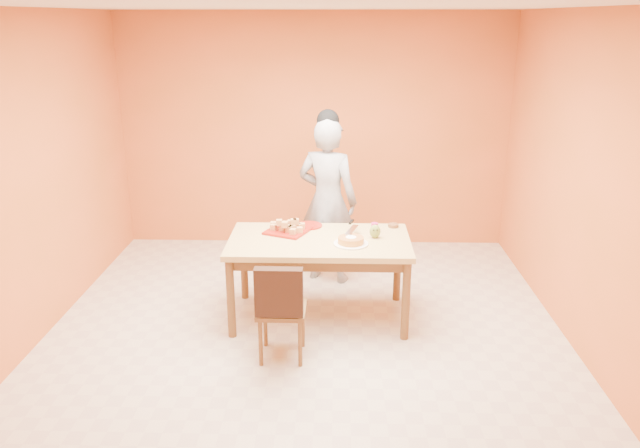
{
  "coord_description": "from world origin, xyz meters",
  "views": [
    {
      "loc": [
        0.27,
        -4.7,
        2.62
      ],
      "look_at": [
        0.13,
        0.3,
        0.96
      ],
      "focal_mm": 35.0,
      "sensor_mm": 36.0,
      "label": 1
    }
  ],
  "objects_px": {
    "person": "(328,201)",
    "sponge_cake": "(351,240)",
    "checker_tin": "(393,226)",
    "dining_table": "(319,249)",
    "red_dinner_plate": "(309,226)",
    "pastry_platter": "(288,231)",
    "egg_ornament": "(375,231)",
    "dining_chair": "(281,308)",
    "magenta_glass": "(375,228)"
  },
  "relations": [
    {
      "from": "dining_chair",
      "to": "checker_tin",
      "type": "xyz_separation_m",
      "value": [
        0.96,
        1.07,
        0.34
      ]
    },
    {
      "from": "checker_tin",
      "to": "egg_ornament",
      "type": "bearing_deg",
      "value": -121.59
    },
    {
      "from": "pastry_platter",
      "to": "checker_tin",
      "type": "distance_m",
      "value": 0.99
    },
    {
      "from": "magenta_glass",
      "to": "dining_table",
      "type": "bearing_deg",
      "value": -158.6
    },
    {
      "from": "pastry_platter",
      "to": "egg_ornament",
      "type": "height_order",
      "value": "egg_ornament"
    },
    {
      "from": "sponge_cake",
      "to": "magenta_glass",
      "type": "xyz_separation_m",
      "value": [
        0.22,
        0.32,
        0.01
      ]
    },
    {
      "from": "checker_tin",
      "to": "magenta_glass",
      "type": "bearing_deg",
      "value": -139.74
    },
    {
      "from": "egg_ornament",
      "to": "checker_tin",
      "type": "distance_m",
      "value": 0.36
    },
    {
      "from": "sponge_cake",
      "to": "magenta_glass",
      "type": "height_order",
      "value": "magenta_glass"
    },
    {
      "from": "checker_tin",
      "to": "pastry_platter",
      "type": "bearing_deg",
      "value": -170.39
    },
    {
      "from": "red_dinner_plate",
      "to": "person",
      "type": "bearing_deg",
      "value": 73.11
    },
    {
      "from": "dining_chair",
      "to": "checker_tin",
      "type": "bearing_deg",
      "value": 48.61
    },
    {
      "from": "dining_table",
      "to": "checker_tin",
      "type": "xyz_separation_m",
      "value": [
        0.68,
        0.35,
        0.11
      ]
    },
    {
      "from": "dining_table",
      "to": "magenta_glass",
      "type": "relative_size",
      "value": 18.04
    },
    {
      "from": "magenta_glass",
      "to": "dining_chair",
      "type": "bearing_deg",
      "value": -130.3
    },
    {
      "from": "person",
      "to": "magenta_glass",
      "type": "distance_m",
      "value": 0.82
    },
    {
      "from": "red_dinner_plate",
      "to": "sponge_cake",
      "type": "height_order",
      "value": "sponge_cake"
    },
    {
      "from": "dining_chair",
      "to": "person",
      "type": "height_order",
      "value": "person"
    },
    {
      "from": "magenta_glass",
      "to": "person",
      "type": "bearing_deg",
      "value": 122.12
    },
    {
      "from": "sponge_cake",
      "to": "magenta_glass",
      "type": "bearing_deg",
      "value": 55.77
    },
    {
      "from": "red_dinner_plate",
      "to": "magenta_glass",
      "type": "relative_size",
      "value": 2.75
    },
    {
      "from": "sponge_cake",
      "to": "magenta_glass",
      "type": "distance_m",
      "value": 0.39
    },
    {
      "from": "pastry_platter",
      "to": "red_dinner_plate",
      "type": "distance_m",
      "value": 0.25
    },
    {
      "from": "dining_table",
      "to": "egg_ornament",
      "type": "height_order",
      "value": "egg_ornament"
    },
    {
      "from": "dining_chair",
      "to": "red_dinner_plate",
      "type": "height_order",
      "value": "dining_chair"
    },
    {
      "from": "egg_ornament",
      "to": "checker_tin",
      "type": "height_order",
      "value": "egg_ornament"
    },
    {
      "from": "red_dinner_plate",
      "to": "egg_ornament",
      "type": "relative_size",
      "value": 2.01
    },
    {
      "from": "magenta_glass",
      "to": "pastry_platter",
      "type": "bearing_deg",
      "value": -179.32
    },
    {
      "from": "pastry_platter",
      "to": "egg_ornament",
      "type": "bearing_deg",
      "value": -10.16
    },
    {
      "from": "checker_tin",
      "to": "dining_table",
      "type": "bearing_deg",
      "value": -152.76
    },
    {
      "from": "dining_chair",
      "to": "sponge_cake",
      "type": "xyz_separation_m",
      "value": [
        0.56,
        0.59,
        0.36
      ]
    },
    {
      "from": "pastry_platter",
      "to": "sponge_cake",
      "type": "xyz_separation_m",
      "value": [
        0.57,
        -0.31,
        0.03
      ]
    },
    {
      "from": "red_dinner_plate",
      "to": "checker_tin",
      "type": "bearing_deg",
      "value": 0.0
    },
    {
      "from": "dining_chair",
      "to": "checker_tin",
      "type": "relative_size",
      "value": 8.61
    },
    {
      "from": "dining_chair",
      "to": "sponge_cake",
      "type": "distance_m",
      "value": 0.89
    },
    {
      "from": "dining_chair",
      "to": "person",
      "type": "relative_size",
      "value": 0.5
    },
    {
      "from": "dining_table",
      "to": "red_dinner_plate",
      "type": "distance_m",
      "value": 0.38
    },
    {
      "from": "pastry_platter",
      "to": "red_dinner_plate",
      "type": "relative_size",
      "value": 1.43
    },
    {
      "from": "dining_table",
      "to": "pastry_platter",
      "type": "height_order",
      "value": "pastry_platter"
    },
    {
      "from": "dining_chair",
      "to": "egg_ornament",
      "type": "height_order",
      "value": "egg_ornament"
    },
    {
      "from": "dining_table",
      "to": "person",
      "type": "bearing_deg",
      "value": 86.22
    },
    {
      "from": "person",
      "to": "sponge_cake",
      "type": "relative_size",
      "value": 7.59
    },
    {
      "from": "dining_chair",
      "to": "magenta_glass",
      "type": "xyz_separation_m",
      "value": [
        0.78,
        0.91,
        0.37
      ]
    },
    {
      "from": "dining_table",
      "to": "person",
      "type": "distance_m",
      "value": 0.91
    },
    {
      "from": "sponge_cake",
      "to": "checker_tin",
      "type": "xyz_separation_m",
      "value": [
        0.4,
        0.48,
        -0.02
      ]
    },
    {
      "from": "dining_table",
      "to": "checker_tin",
      "type": "height_order",
      "value": "checker_tin"
    },
    {
      "from": "dining_table",
      "to": "person",
      "type": "xyz_separation_m",
      "value": [
        0.06,
        0.89,
        0.18
      ]
    },
    {
      "from": "sponge_cake",
      "to": "egg_ornament",
      "type": "distance_m",
      "value": 0.28
    },
    {
      "from": "person",
      "to": "checker_tin",
      "type": "relative_size",
      "value": 17.35
    },
    {
      "from": "magenta_glass",
      "to": "red_dinner_plate",
      "type": "bearing_deg",
      "value": 165.53
    }
  ]
}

